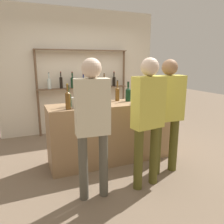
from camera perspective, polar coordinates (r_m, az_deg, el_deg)
name	(u,v)px	position (r m, az deg, el deg)	size (l,w,h in m)	color
ground_plane	(112,159)	(3.86, 0.00, -12.18)	(16.00, 16.00, 0.00)	#7A6651
bar_counter	(112,132)	(3.67, 0.00, -5.23)	(2.07, 0.59, 0.98)	#997551
back_wall	(81,72)	(5.29, -8.06, 10.34)	(3.67, 0.12, 2.80)	beige
back_shelf	(83,79)	(5.12, -7.59, 8.52)	(2.11, 0.18, 1.90)	brown
counter_bottle_0	(128,94)	(3.72, 4.23, 4.76)	(0.09, 0.09, 0.33)	black
counter_bottle_1	(117,93)	(3.75, 1.40, 4.95)	(0.07, 0.07, 0.35)	brown
counter_bottle_2	(68,99)	(3.14, -11.46, 3.22)	(0.07, 0.07, 0.36)	brown
counter_bottle_3	(69,99)	(3.32, -11.24, 3.39)	(0.08, 0.08, 0.32)	black
wine_glass	(134,97)	(3.50, 5.89, 3.86)	(0.08, 0.08, 0.14)	silver
cork_jar	(76,103)	(3.22, -9.43, 2.41)	(0.12, 0.12, 0.15)	silver
customer_left	(93,118)	(2.51, -5.10, -1.67)	(0.40, 0.22, 1.69)	#575347
customer_center	(148,113)	(2.79, 9.40, -0.39)	(0.44, 0.24, 1.69)	brown
customer_right	(167,109)	(3.23, 14.25, 0.82)	(0.47, 0.22, 1.68)	brown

